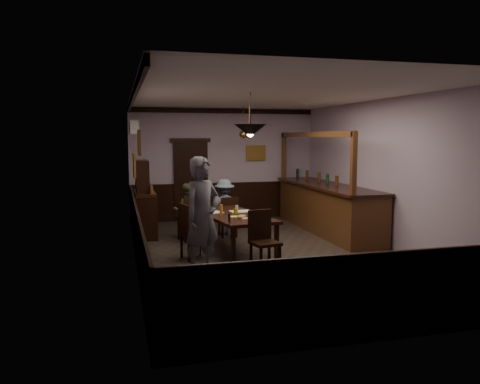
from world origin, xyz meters
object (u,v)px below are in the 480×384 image
object	(u,v)px
chair_far_right	(229,215)
chair_side	(190,229)
chair_far_left	(191,215)
chair_near	(263,237)
bar_counter	(326,206)
pendant_iron	(250,131)
person_seated_right	(224,207)
pendant_brass_far	(243,134)
sideboard	(145,206)
pendant_brass_mid	(249,134)
coffee_cup	(257,214)
person_standing	(203,217)
dining_table	(233,217)
soda_can	(235,211)
person_seated_left	(186,211)

from	to	relation	value
chair_far_right	chair_side	size ratio (longest dim) A/B	0.88
chair_far_left	chair_near	world-z (taller)	chair_far_left
bar_counter	pendant_iron	distance (m)	3.76
person_seated_right	pendant_iron	xyz separation A→B (m)	(-0.06, -2.39, 1.70)
chair_near	pendant_brass_far	xyz separation A→B (m)	(0.73, 4.02, 1.75)
pendant_iron	pendant_brass_far	xyz separation A→B (m)	(0.81, 3.51, -0.04)
pendant_iron	sideboard	bearing A→B (deg)	121.73
bar_counter	pendant_brass_mid	world-z (taller)	pendant_brass_mid
chair_far_left	chair_far_right	xyz separation A→B (m)	(0.87, 0.15, -0.05)
chair_far_right	bar_counter	xyz separation A→B (m)	(2.40, 0.08, 0.09)
coffee_cup	sideboard	bearing A→B (deg)	119.45
coffee_cup	pendant_iron	world-z (taller)	pendant_iron
person_standing	coffee_cup	distance (m)	1.54
dining_table	pendant_brass_mid	size ratio (longest dim) A/B	2.88
dining_table	chair_near	xyz separation A→B (m)	(0.21, -1.30, -0.13)
chair_near	coffee_cup	distance (m)	0.90
pendant_iron	pendant_brass_mid	world-z (taller)	same
person_standing	sideboard	world-z (taller)	person_standing
chair_near	sideboard	world-z (taller)	sideboard
sideboard	pendant_brass_mid	world-z (taller)	pendant_brass_mid
chair_far_right	person_standing	distance (m)	2.97
pendant_brass_mid	pendant_brass_far	bearing A→B (deg)	80.99
pendant_brass_mid	coffee_cup	bearing A→B (deg)	-101.01
chair_side	sideboard	size ratio (longest dim) A/B	0.60
sideboard	pendant_brass_far	size ratio (longest dim) A/B	2.12
chair_side	sideboard	distance (m)	2.42
person_seated_right	pendant_brass_mid	bearing A→B (deg)	153.32
person_standing	bar_counter	world-z (taller)	bar_counter
dining_table	chair_far_left	size ratio (longest dim) A/B	2.30
dining_table	pendant_iron	distance (m)	1.84
sideboard	pendant_brass_far	distance (m)	3.08
soda_can	pendant_brass_far	distance (m)	3.30
pendant_iron	pendant_brass_mid	distance (m)	2.33
person_standing	soda_can	size ratio (longest dim) A/B	16.05
coffee_cup	person_seated_right	bearing A→B (deg)	85.51
dining_table	person_standing	bearing A→B (deg)	-120.74
person_seated_left	pendant_brass_far	size ratio (longest dim) A/B	1.51
person_seated_right	soda_can	world-z (taller)	person_seated_right
dining_table	coffee_cup	xyz separation A→B (m)	(0.37, -0.45, 0.11)
bar_counter	pendant_iron	bearing A→B (deg)	-138.69
dining_table	pendant_brass_far	xyz separation A→B (m)	(0.94, 2.72, 1.61)
sideboard	pendant_brass_mid	xyz separation A→B (m)	(2.31, -0.50, 1.61)
person_seated_right	sideboard	bearing A→B (deg)	-23.44
pendant_brass_mid	pendant_brass_far	distance (m)	1.28
coffee_cup	sideboard	size ratio (longest dim) A/B	0.05
soda_can	person_standing	bearing A→B (deg)	-123.38
person_seated_left	bar_counter	world-z (taller)	bar_counter
person_standing	person_seated_right	xyz separation A→B (m)	(1.03, 3.01, -0.32)
chair_far_right	pendant_brass_far	xyz separation A→B (m)	(0.71, 1.39, 1.80)
pendant_iron	pendant_brass_mid	size ratio (longest dim) A/B	0.95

